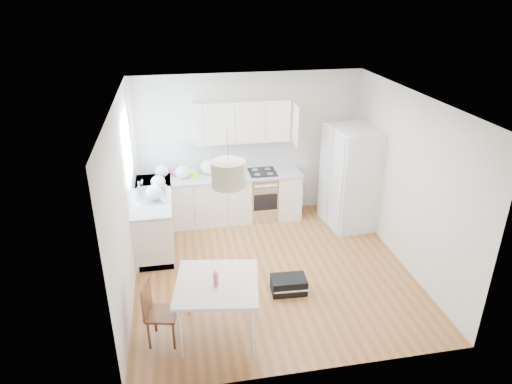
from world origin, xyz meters
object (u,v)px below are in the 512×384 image
(dining_chair, at_px, (163,313))
(refrigerator, at_px, (351,178))
(gym_bag, at_px, (289,285))
(dining_table, at_px, (217,288))

(dining_chair, bearing_deg, refrigerator, 49.16)
(refrigerator, xyz_separation_m, gym_bag, (-1.60, -1.82, -0.81))
(dining_chair, xyz_separation_m, gym_bag, (1.78, 0.69, -0.31))
(refrigerator, relative_size, gym_bag, 3.68)
(dining_chair, relative_size, gym_bag, 1.70)
(refrigerator, distance_m, dining_chair, 4.23)
(dining_chair, distance_m, gym_bag, 1.93)
(dining_table, relative_size, gym_bag, 2.27)
(gym_bag, bearing_deg, dining_chair, -155.92)
(dining_chair, height_order, gym_bag, dining_chair)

